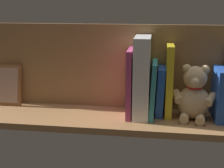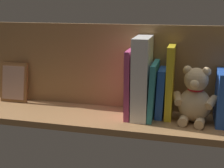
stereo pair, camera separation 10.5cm
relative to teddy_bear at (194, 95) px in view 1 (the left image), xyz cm
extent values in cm
cube|color=#A87A4C|center=(27.36, 1.03, -9.21)|extent=(103.47, 24.37, 2.20)
cube|color=#966E43|center=(27.36, -8.91, 7.15)|extent=(103.47, 1.50, 30.52)
cube|color=blue|center=(-8.17, -1.18, 0.47)|extent=(3.17, 13.16, 17.16)
ellipsoid|color=#D1B284|center=(-0.04, -0.29, -2.52)|extent=(11.84, 10.89, 11.17)
sphere|color=#D1B284|center=(-0.04, -0.29, 5.95)|extent=(7.68, 7.68, 7.68)
sphere|color=#D1B284|center=(-2.89, 0.12, 8.83)|extent=(2.97, 2.97, 2.97)
sphere|color=#D1B284|center=(2.81, -0.69, 8.83)|extent=(2.97, 2.97, 2.97)
sphere|color=beige|center=(0.42, 2.95, 5.37)|extent=(2.97, 2.97, 2.97)
cylinder|color=#D1B284|center=(-5.10, 1.84, -0.56)|extent=(4.89, 6.08, 4.13)
cylinder|color=#D1B284|center=(5.41, 0.35, -0.56)|extent=(3.70, 5.91, 4.13)
cylinder|color=#D1B284|center=(-1.86, 4.77, -6.62)|extent=(3.53, 4.57, 2.97)
cylinder|color=#D1B284|center=(3.12, 4.06, -6.62)|extent=(3.53, 4.57, 2.97)
torus|color=red|center=(-0.04, -0.29, 2.89)|extent=(5.76, 5.76, 0.87)
cube|color=yellow|center=(8.25, -2.46, 4.08)|extent=(2.29, 10.60, 24.36)
cube|color=blue|center=(11.07, -2.73, 0.19)|extent=(3.05, 10.04, 16.67)
cube|color=teal|center=(13.53, -0.63, 1.36)|extent=(2.31, 14.25, 18.98)
cube|color=white|center=(17.39, -0.47, 5.49)|extent=(5.28, 14.36, 27.18)
cube|color=#B23F72|center=(21.35, -0.71, 3.41)|extent=(1.78, 14.10, 23.03)
cube|color=brown|center=(68.56, -5.46, -0.50)|extent=(10.99, 4.16, 15.45)
cube|color=tan|center=(68.56, -4.74, -0.50)|extent=(9.23, 2.86, 12.85)
camera|label=1|loc=(12.82, 101.55, 30.01)|focal=49.90mm
camera|label=2|loc=(2.52, 99.51, 30.01)|focal=49.90mm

